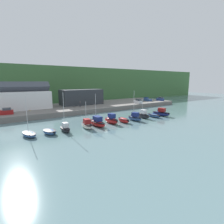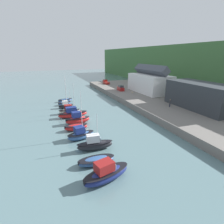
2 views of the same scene
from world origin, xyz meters
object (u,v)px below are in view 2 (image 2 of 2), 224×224
at_px(moored_boat_9, 96,161).
at_px(parked_car_2, 121,88).
at_px(person_on_quay, 170,103).
at_px(dog_on_quay, 132,92).
at_px(moored_boat_2, 66,105).
at_px(moored_boat_8, 95,144).
at_px(moored_boat_10, 106,173).
at_px(moored_boat_4, 73,113).
at_px(moored_boat_6, 76,127).
at_px(moored_boat_1, 65,103).
at_px(moored_boat_3, 69,110).
at_px(pickup_truck_0, 106,82).
at_px(moored_boat_0, 65,100).
at_px(moored_boat_5, 78,119).
at_px(moored_boat_7, 81,134).

bearing_deg(moored_boat_9, parked_car_2, 152.02).
bearing_deg(parked_car_2, person_on_quay, -79.30).
bearing_deg(dog_on_quay, moored_boat_2, -179.61).
height_order(moored_boat_8, moored_boat_10, moored_boat_8).
relative_size(moored_boat_10, dog_on_quay, 8.00).
xyz_separation_m(moored_boat_2, moored_boat_10, (35.47, 0.17, 0.19)).
height_order(moored_boat_4, moored_boat_6, moored_boat_4).
distance_m(moored_boat_1, moored_boat_3, 9.60).
height_order(parked_car_2, pickup_truck_0, parked_car_2).
distance_m(moored_boat_2, moored_boat_3, 5.92).
height_order(person_on_quay, dog_on_quay, person_on_quay).
bearing_deg(moored_boat_8, moored_boat_3, -171.28).
xyz_separation_m(moored_boat_1, dog_on_quay, (0.01, 25.02, 1.63)).
height_order(moored_boat_0, moored_boat_2, moored_boat_2).
bearing_deg(moored_boat_5, moored_boat_9, -5.88).
bearing_deg(moored_boat_10, moored_boat_8, 160.62).
xyz_separation_m(moored_boat_4, person_on_quay, (6.60, 25.97, 1.82)).
bearing_deg(moored_boat_5, moored_boat_10, -5.10).
bearing_deg(person_on_quay, moored_boat_3, -110.67).
bearing_deg(moored_boat_2, moored_boat_3, -2.17).
relative_size(moored_boat_10, parked_car_2, 1.63).
relative_size(parked_car_2, person_on_quay, 2.03).
height_order(parked_car_2, dog_on_quay, parked_car_2).
bearing_deg(moored_boat_3, moored_boat_0, -175.70).
xyz_separation_m(moored_boat_2, moored_boat_5, (14.23, 0.75, 0.24)).
height_order(moored_boat_9, parked_car_2, parked_car_2).
xyz_separation_m(moored_boat_8, parked_car_2, (-38.35, 22.63, 1.62)).
relative_size(moored_boat_9, parked_car_2, 1.31).
relative_size(moored_boat_10, person_on_quay, 3.30).
distance_m(moored_boat_1, moored_boat_4, 12.95).
distance_m(moored_boat_4, pickup_truck_0, 45.55).
bearing_deg(moored_boat_6, moored_boat_1, 179.46).
relative_size(moored_boat_3, moored_boat_9, 1.24).
bearing_deg(moored_boat_1, person_on_quay, 40.16).
distance_m(parked_car_2, person_on_quay, 26.92).
bearing_deg(dog_on_quay, moored_boat_7, -142.16).
height_order(moored_boat_5, moored_boat_10, moored_boat_5).
bearing_deg(moored_boat_9, moored_boat_3, -179.01).
xyz_separation_m(moored_boat_9, dog_on_quay, (-35.22, 25.12, 1.63)).
height_order(moored_boat_3, moored_boat_7, moored_boat_7).
bearing_deg(moored_boat_2, moored_boat_10, -2.81).
bearing_deg(moored_boat_3, moored_boat_8, 10.00).
relative_size(moored_boat_2, pickup_truck_0, 2.05).
xyz_separation_m(moored_boat_0, moored_boat_8, (35.48, 0.17, 0.49)).
xyz_separation_m(moored_boat_10, dog_on_quay, (-39.14, 24.99, 1.17)).
relative_size(moored_boat_6, moored_boat_9, 0.89).
distance_m(moored_boat_9, dog_on_quay, 43.29).
xyz_separation_m(moored_boat_10, person_on_quay, (-19.61, 26.27, 1.81)).
height_order(moored_boat_1, dog_on_quay, dog_on_quay).
bearing_deg(person_on_quay, moored_boat_5, -93.63).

